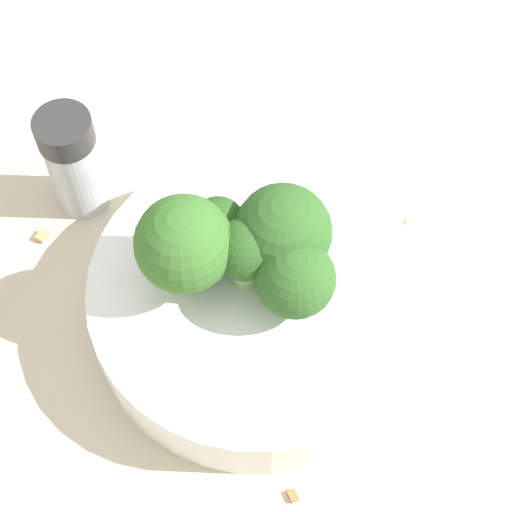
{
  "coord_description": "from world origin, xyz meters",
  "views": [
    {
      "loc": [
        -0.2,
        -0.11,
        0.49
      ],
      "look_at": [
        0.0,
        0.0,
        0.08
      ],
      "focal_mm": 60.0,
      "sensor_mm": 36.0,
      "label": 1
    }
  ],
  "objects": [
    {
      "name": "almond_crumb_0",
      "position": [
        -0.02,
        0.15,
        0.0
      ],
      "size": [
        0.01,
        0.01,
        0.01
      ],
      "primitive_type": "cube",
      "rotation": [
        0.0,
        0.0,
        3.19
      ],
      "color": "tan",
      "rests_on": "ground_plane"
    },
    {
      "name": "broccoli_floret_0",
      "position": [
        -0.0,
        -0.02,
        0.07
      ],
      "size": [
        0.05,
        0.05,
        0.05
      ],
      "color": "#84AD66",
      "rests_on": "bowl"
    },
    {
      "name": "bowl",
      "position": [
        0.0,
        0.0,
        0.02
      ],
      "size": [
        0.2,
        0.2,
        0.05
      ],
      "primitive_type": "cylinder",
      "color": "white",
      "rests_on": "ground_plane"
    },
    {
      "name": "broccoli_floret_4",
      "position": [
        0.02,
        -0.01,
        0.08
      ],
      "size": [
        0.06,
        0.06,
        0.06
      ],
      "color": "#84AD66",
      "rests_on": "bowl"
    },
    {
      "name": "almond_crumb_2",
      "position": [
        -0.09,
        -0.07,
        0.0
      ],
      "size": [
        0.01,
        0.01,
        0.01
      ],
      "primitive_type": "cube",
      "rotation": [
        0.0,
        0.0,
        0.95
      ],
      "color": "olive",
      "rests_on": "ground_plane"
    },
    {
      "name": "almond_crumb_1",
      "position": [
        0.1,
        -0.05,
        0.0
      ],
      "size": [
        0.01,
        0.01,
        0.01
      ],
      "primitive_type": "cube",
      "rotation": [
        0.0,
        0.0,
        0.33
      ],
      "color": "olive",
      "rests_on": "ground_plane"
    },
    {
      "name": "ground_plane",
      "position": [
        0.0,
        0.0,
        0.0
      ],
      "size": [
        3.0,
        3.0,
        0.0
      ],
      "primitive_type": "plane",
      "color": "beige"
    },
    {
      "name": "broccoli_floret_2",
      "position": [
        -0.0,
        0.01,
        0.08
      ],
      "size": [
        0.04,
        0.04,
        0.05
      ],
      "color": "#8EB770",
      "rests_on": "bowl"
    },
    {
      "name": "broccoli_floret_1",
      "position": [
        -0.02,
        0.04,
        0.08
      ],
      "size": [
        0.06,
        0.06,
        0.07
      ],
      "color": "#8EB770",
      "rests_on": "bowl"
    },
    {
      "name": "broccoli_floret_3",
      "position": [
        0.01,
        0.03,
        0.07
      ],
      "size": [
        0.03,
        0.03,
        0.05
      ],
      "color": "#7A9E5B",
      "rests_on": "bowl"
    },
    {
      "name": "pepper_shaker",
      "position": [
        0.02,
        0.15,
        0.04
      ],
      "size": [
        0.04,
        0.04,
        0.08
      ],
      "color": "#B2B7BC",
      "rests_on": "ground_plane"
    }
  ]
}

